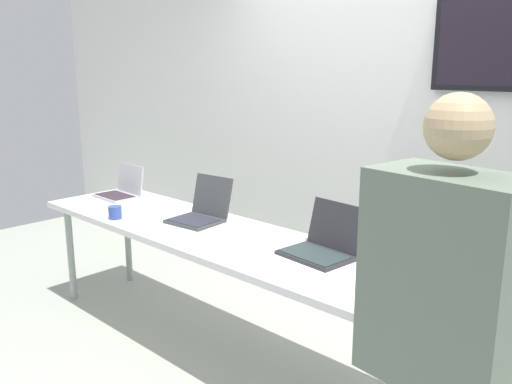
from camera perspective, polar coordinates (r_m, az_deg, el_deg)
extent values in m
cube|color=#9BA194|center=(3.26, 1.15, -19.20)|extent=(8.00, 8.00, 0.04)
cube|color=silver|center=(3.69, 13.22, 6.66)|extent=(8.00, 0.06, 2.65)
cube|color=silver|center=(2.92, 1.22, -6.41)|extent=(3.74, 0.70, 0.04)
cylinder|color=gray|center=(4.26, -19.26, -6.25)|extent=(0.05, 0.05, 0.73)
cylinder|color=gray|center=(4.49, -13.60, -4.86)|extent=(0.05, 0.05, 0.73)
cube|color=#AEB0B5|center=(4.15, -14.76, -0.47)|extent=(0.33, 0.23, 0.02)
cube|color=#33262F|center=(4.14, -14.91, -0.34)|extent=(0.30, 0.18, 0.00)
cube|color=#AEB0B5|center=(4.19, -13.34, 1.40)|extent=(0.32, 0.05, 0.22)
cube|color=#1E593F|center=(4.19, -13.30, 1.40)|extent=(0.30, 0.04, 0.19)
cube|color=#393B3E|center=(3.40, -6.58, -3.13)|extent=(0.33, 0.29, 0.02)
cube|color=#282A35|center=(3.38, -6.74, -2.98)|extent=(0.30, 0.24, 0.00)
cube|color=#393B3E|center=(3.48, -4.73, -0.38)|extent=(0.31, 0.10, 0.25)
cube|color=black|center=(3.48, -4.70, -0.38)|extent=(0.28, 0.09, 0.23)
cube|color=#27282B|center=(2.79, 6.44, -6.79)|extent=(0.38, 0.29, 0.02)
cube|color=#263334|center=(2.78, 6.26, -6.61)|extent=(0.35, 0.23, 0.00)
cube|color=#27282B|center=(2.86, 8.65, -3.58)|extent=(0.36, 0.11, 0.24)
cube|color=white|center=(2.86, 8.69, -3.58)|extent=(0.33, 0.09, 0.22)
cube|color=#3C3B40|center=(2.39, 25.24, -11.57)|extent=(0.39, 0.29, 0.02)
cube|color=#282738|center=(2.37, 25.18, -11.42)|extent=(0.36, 0.23, 0.00)
cube|color=slate|center=(1.64, 19.61, -9.03)|extent=(0.47, 0.31, 0.64)
sphere|color=tan|center=(1.54, 20.89, 6.58)|extent=(0.18, 0.18, 0.18)
cylinder|color=slate|center=(2.05, 19.32, -12.62)|extent=(0.11, 0.33, 0.07)
cylinder|color=#304996|center=(3.57, -14.88, -2.13)|extent=(0.09, 0.09, 0.08)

